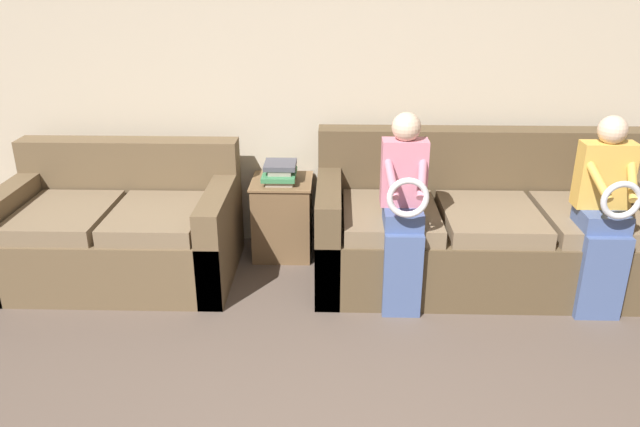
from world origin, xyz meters
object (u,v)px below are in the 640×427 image
(couch_main, at_px, (483,231))
(book_stack, at_px, (280,172))
(couch_side, at_px, (121,231))
(child_left_seated, at_px, (404,205))
(child_right_seated, at_px, (605,210))
(side_shelf, at_px, (283,216))

(couch_main, relative_size, book_stack, 7.07)
(couch_side, height_order, child_left_seated, child_left_seated)
(child_left_seated, bearing_deg, couch_main, 35.11)
(couch_main, xyz_separation_m, book_stack, (-1.42, 0.31, 0.31))
(couch_side, relative_size, child_left_seated, 1.27)
(couch_side, bearing_deg, child_right_seated, -7.26)
(child_right_seated, bearing_deg, couch_main, 144.86)
(child_left_seated, height_order, book_stack, child_left_seated)
(child_right_seated, xyz_separation_m, side_shelf, (-2.01, 0.74, -0.37))
(couch_side, xyz_separation_m, child_right_seated, (3.11, -0.40, 0.35))
(child_right_seated, bearing_deg, child_left_seated, 179.98)
(side_shelf, distance_m, book_stack, 0.34)
(child_right_seated, height_order, book_stack, child_right_seated)
(book_stack, bearing_deg, child_right_seated, -19.94)
(book_stack, bearing_deg, side_shelf, 20.89)
(couch_main, xyz_separation_m, couch_side, (-2.51, -0.03, -0.02))
(couch_side, distance_m, side_shelf, 1.15)
(couch_side, bearing_deg, couch_main, 0.65)
(side_shelf, xyz_separation_m, book_stack, (-0.01, -0.00, 0.34))
(child_left_seated, xyz_separation_m, child_right_seated, (1.21, -0.00, -0.02))
(couch_side, relative_size, book_stack, 4.86)
(couch_side, distance_m, child_left_seated, 1.98)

